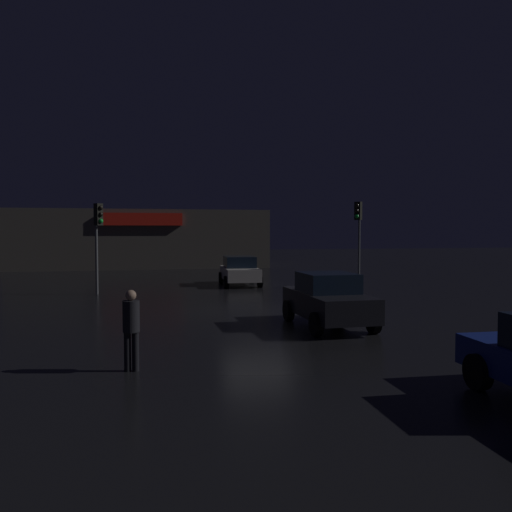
# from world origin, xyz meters

# --- Properties ---
(ground_plane) EXTENTS (120.00, 120.00, 0.00)m
(ground_plane) POSITION_xyz_m (0.00, 0.00, 0.00)
(ground_plane) COLOR black
(store_building) EXTENTS (19.27, 9.88, 4.45)m
(store_building) POSITION_xyz_m (-3.66, 25.95, 2.23)
(store_building) COLOR #4C4742
(store_building) RESTS_ON ground
(traffic_signal_main) EXTENTS (0.42, 0.42, 4.29)m
(traffic_signal_main) POSITION_xyz_m (6.56, 6.08, 3.26)
(traffic_signal_main) COLOR #595B60
(traffic_signal_main) RESTS_ON ground
(traffic_signal_opposite) EXTENTS (0.42, 0.42, 4.07)m
(traffic_signal_opposite) POSITION_xyz_m (-5.86, 6.22, 3.04)
(traffic_signal_opposite) COLOR #595B60
(traffic_signal_opposite) RESTS_ON ground
(car_far) EXTENTS (2.12, 4.05, 1.51)m
(car_far) POSITION_xyz_m (1.11, 8.83, 0.77)
(car_far) COLOR silver
(car_far) RESTS_ON ground
(car_crossing) EXTENTS (1.90, 3.95, 1.60)m
(car_crossing) POSITION_xyz_m (1.27, -3.68, 0.80)
(car_crossing) COLOR black
(car_crossing) RESTS_ON ground
(pedestrian) EXTENTS (0.38, 0.38, 1.66)m
(pedestrian) POSITION_xyz_m (-4.43, -7.55, 0.96)
(pedestrian) COLOR black
(pedestrian) RESTS_ON ground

